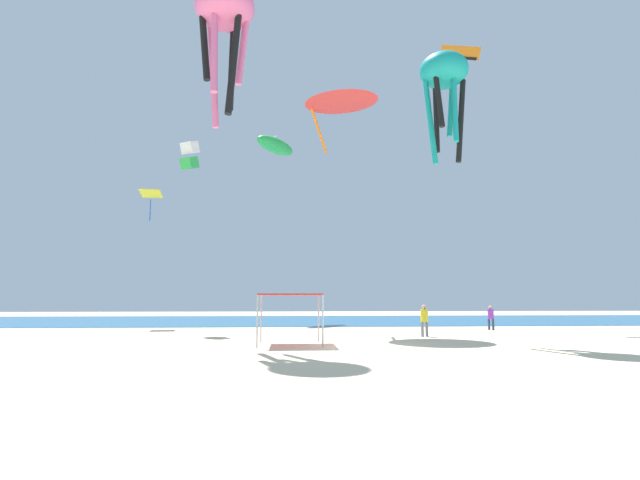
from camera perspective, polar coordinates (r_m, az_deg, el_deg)
ground at (r=21.01m, az=4.36°, el=-12.89°), size 110.00×110.00×0.10m
ocean_strip at (r=45.97m, az=-0.13°, el=-9.64°), size 110.00×21.82×0.03m
canopy_tent at (r=21.95m, az=-3.61°, el=-6.81°), size 2.88×2.95×2.30m
person_near_tent at (r=33.79m, az=19.91°, el=-8.58°), size 0.38×0.38×1.61m
person_leftmost at (r=27.08m, az=12.48°, el=-9.15°), size 0.44×0.41×1.74m
kite_octopus_pink at (r=27.35m, az=-11.45°, el=25.18°), size 3.55×3.55×7.25m
kite_delta_red at (r=32.68m, az=2.52°, el=16.96°), size 6.95×6.95×3.98m
kite_box_white at (r=33.67m, az=-15.46°, el=9.82°), size 1.28×1.37×2.10m
kite_inflatable_green at (r=45.94m, az=-5.40°, el=11.29°), size 4.54×5.12×2.08m
kite_diamond_yellow at (r=39.07m, az=-19.74°, el=5.14°), size 1.72×1.70×2.31m
kite_parafoil_orange at (r=42.58m, az=16.55°, el=20.85°), size 2.72×2.37×2.07m
kite_octopus_teal at (r=27.73m, az=14.74°, el=18.59°), size 3.64×3.64×6.09m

